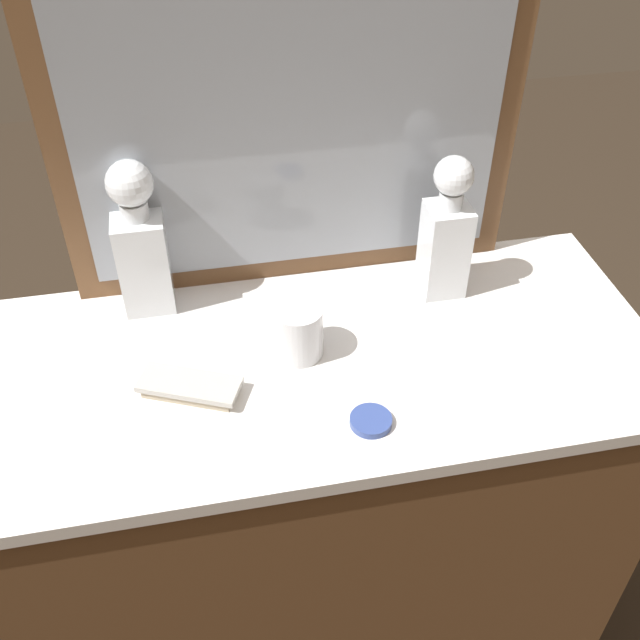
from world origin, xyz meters
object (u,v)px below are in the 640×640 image
object	(u,v)px
crystal_decanter_far_left	(142,251)
crystal_decanter_far_right	(445,240)
silver_brush_far_left	(190,387)
porcelain_dish	(371,421)
crystal_tumbler_front	(298,333)

from	to	relation	value
crystal_decanter_far_left	crystal_decanter_far_right	bearing A→B (deg)	-6.70
silver_brush_far_left	porcelain_dish	bearing A→B (deg)	-24.17
crystal_decanter_far_right	porcelain_dish	distance (m)	0.38
silver_brush_far_left	crystal_tumbler_front	bearing A→B (deg)	17.99
crystal_decanter_far_left	silver_brush_far_left	distance (m)	0.27
silver_brush_far_left	porcelain_dish	distance (m)	0.29
crystal_decanter_far_right	porcelain_dish	xyz separation A→B (m)	(-0.21, -0.30, -0.10)
crystal_tumbler_front	porcelain_dish	size ratio (longest dim) A/B	1.45
crystal_tumbler_front	silver_brush_far_left	world-z (taller)	crystal_tumbler_front
crystal_tumbler_front	crystal_decanter_far_right	bearing A→B (deg)	22.83
porcelain_dish	crystal_decanter_far_right	bearing A→B (deg)	55.34
crystal_decanter_far_left	crystal_decanter_far_right	world-z (taller)	crystal_decanter_far_left
crystal_decanter_far_right	porcelain_dish	size ratio (longest dim) A/B	4.17
crystal_decanter_far_left	silver_brush_far_left	xyz separation A→B (m)	(0.06, -0.24, -0.10)
porcelain_dish	crystal_decanter_far_left	bearing A→B (deg)	131.50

